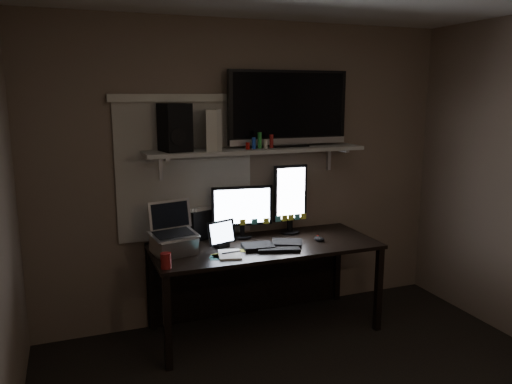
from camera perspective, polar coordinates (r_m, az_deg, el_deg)
name	(u,v)px	position (r m, az deg, el deg)	size (l,w,h in m)	color
back_wall	(249,173)	(4.23, -0.81, 2.18)	(3.60, 3.60, 0.00)	#6B5A4D
window_blinds	(185,171)	(4.06, -8.07, 2.40)	(1.10, 0.02, 1.10)	beige
desk	(260,260)	(4.17, 0.40, -7.83)	(1.80, 0.75, 0.73)	black
wall_shelf	(256,150)	(4.04, 0.03, 4.83)	(1.80, 0.35, 0.03)	#ABABA6
monitor_landscape	(242,212)	(4.13, -1.60, -2.27)	(0.51, 0.05, 0.44)	black
monitor_portrait	(290,199)	(4.26, 3.94, -0.79)	(0.30, 0.06, 0.60)	black
keyboard	(273,245)	(3.94, 1.90, -6.04)	(0.49, 0.19, 0.03)	black
mouse	(319,239)	(4.12, 7.24, -5.33)	(0.06, 0.10, 0.04)	black
notepad	(230,255)	(3.74, -3.01, -7.15)	(0.16, 0.23, 0.01)	white
tablet	(221,234)	(3.91, -3.99, -4.79)	(0.25, 0.10, 0.21)	black
file_sorter	(201,224)	(4.14, -6.30, -3.64)	(0.20, 0.09, 0.26)	black
laptop	(173,230)	(3.77, -9.42, -4.25)	(0.34, 0.27, 0.38)	#B4B5B9
cup	(166,261)	(3.51, -10.26, -7.73)	(0.08, 0.08, 0.11)	maroon
sticky_notes	(226,254)	(3.77, -3.47, -7.10)	(0.29, 0.22, 0.00)	yellow
tv	(288,109)	(4.17, 3.69, 9.48)	(1.03, 0.19, 0.62)	black
game_console	(211,130)	(3.92, -5.12, 7.11)	(0.08, 0.26, 0.31)	beige
speaker	(175,127)	(3.85, -9.27, 7.29)	(0.20, 0.24, 0.36)	black
bottles	(260,141)	(3.95, 0.42, 5.82)	(0.20, 0.04, 0.13)	#A50F0C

